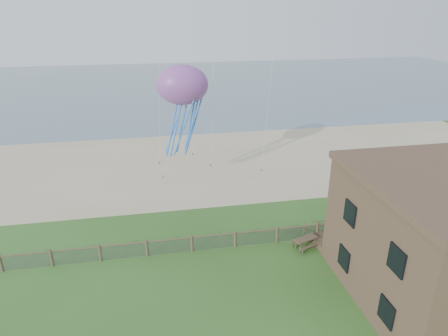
{
  "coord_description": "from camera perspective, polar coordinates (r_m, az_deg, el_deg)",
  "views": [
    {
      "loc": [
        -5.1,
        -16.98,
        15.64
      ],
      "look_at": [
        -0.41,
        8.0,
        5.14
      ],
      "focal_mm": 32.0,
      "sensor_mm": 36.0,
      "label": 1
    }
  ],
  "objects": [
    {
      "name": "ground",
      "position": [
        23.64,
        4.83,
        -19.07
      ],
      "size": [
        160.0,
        160.0,
        0.0
      ],
      "primitive_type": "plane",
      "color": "#2D501B",
      "rests_on": "ground"
    },
    {
      "name": "sand_beach",
      "position": [
        42.3,
        -2.95,
        0.72
      ],
      "size": [
        72.0,
        20.0,
        0.02
      ],
      "primitive_type": "cube",
      "color": "tan",
      "rests_on": "ground"
    },
    {
      "name": "ocean",
      "position": [
        84.59,
        -7.14,
        11.62
      ],
      "size": [
        160.0,
        68.0,
        0.02
      ],
      "primitive_type": "cube",
      "color": "slate",
      "rests_on": "ground"
    },
    {
      "name": "chainlink_fence",
      "position": [
        27.96,
        1.61,
        -10.23
      ],
      "size": [
        36.2,
        0.2,
        1.25
      ],
      "primitive_type": null,
      "color": "#493B29",
      "rests_on": "ground"
    },
    {
      "name": "motel_deck",
      "position": [
        32.37,
        25.4,
        -8.35
      ],
      "size": [
        15.0,
        2.0,
        0.5
      ],
      "primitive_type": "cube",
      "color": "brown",
      "rests_on": "ground"
    },
    {
      "name": "picnic_table",
      "position": [
        28.52,
        11.53,
        -10.48
      ],
      "size": [
        2.02,
        1.77,
        0.71
      ],
      "primitive_type": null,
      "rotation": [
        0.0,
        0.0,
        0.34
      ],
      "color": "brown",
      "rests_on": "ground"
    },
    {
      "name": "octopus_kite",
      "position": [
        33.99,
        -5.81,
        8.29
      ],
      "size": [
        3.95,
        2.82,
        8.03
      ],
      "primitive_type": null,
      "rotation": [
        0.0,
        0.0,
        0.02
      ],
      "color": "#FF2841"
    }
  ]
}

